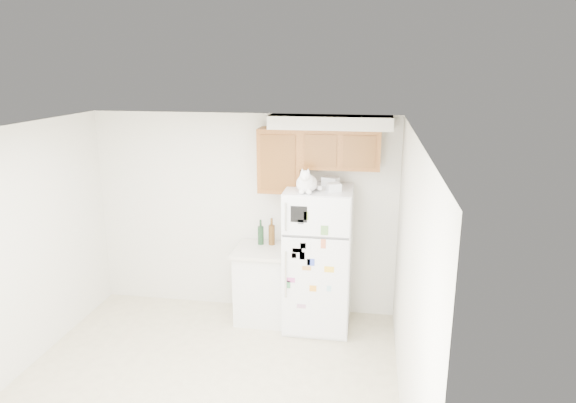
% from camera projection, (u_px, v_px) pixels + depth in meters
% --- Properties ---
extents(ground_plane, '(3.80, 4.00, 0.01)m').
position_uv_depth(ground_plane, '(196.00, 399.00, 4.85)').
color(ground_plane, beige).
extents(room_shell, '(3.84, 4.04, 2.52)m').
position_uv_depth(room_shell, '(209.00, 223.00, 4.64)').
color(room_shell, silver).
rests_on(room_shell, ground_plane).
extents(refrigerator, '(0.76, 0.78, 1.70)m').
position_uv_depth(refrigerator, '(318.00, 259.00, 6.01)').
color(refrigerator, white).
rests_on(refrigerator, ground_plane).
extents(base_counter, '(0.64, 0.64, 0.92)m').
position_uv_depth(base_counter, '(262.00, 283.00, 6.29)').
color(base_counter, white).
rests_on(base_counter, ground_plane).
extents(cat, '(0.28, 0.42, 0.29)m').
position_uv_depth(cat, '(307.00, 183.00, 5.60)').
color(cat, white).
rests_on(cat, refrigerator).
extents(storage_box_back, '(0.21, 0.19, 0.10)m').
position_uv_depth(storage_box_back, '(331.00, 181.00, 5.93)').
color(storage_box_back, white).
rests_on(storage_box_back, refrigerator).
extents(storage_box_front, '(0.18, 0.16, 0.09)m').
position_uv_depth(storage_box_front, '(334.00, 187.00, 5.67)').
color(storage_box_front, white).
rests_on(storage_box_front, refrigerator).
extents(bottle_green, '(0.07, 0.07, 0.31)m').
position_uv_depth(bottle_green, '(261.00, 232.00, 6.27)').
color(bottle_green, '#19381E').
rests_on(bottle_green, base_counter).
extents(bottle_amber, '(0.08, 0.08, 0.34)m').
position_uv_depth(bottle_amber, '(272.00, 231.00, 6.25)').
color(bottle_amber, '#593814').
rests_on(bottle_amber, base_counter).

